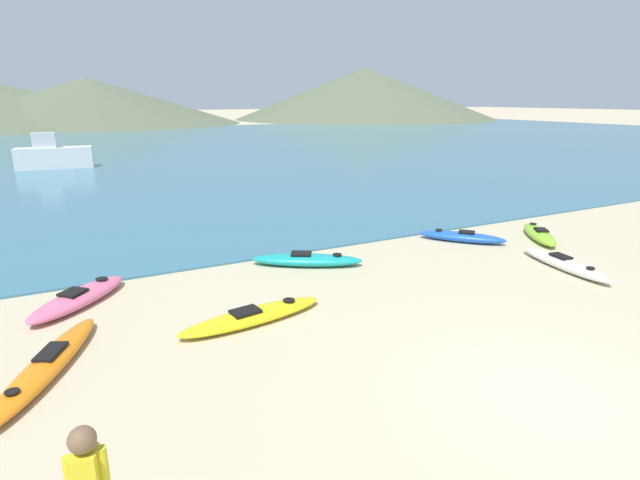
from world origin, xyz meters
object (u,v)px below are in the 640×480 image
at_px(kayak_on_sand_6, 564,264).
at_px(moored_boat_2, 53,156).
at_px(kayak_on_sand_2, 253,316).
at_px(kayak_on_sand_4, 307,260).
at_px(kayak_on_sand_0, 79,298).
at_px(kayak_on_sand_1, 539,234).
at_px(kayak_on_sand_5, 47,365).
at_px(kayak_on_sand_3, 462,237).

relative_size(kayak_on_sand_6, moored_boat_2, 0.68).
bearing_deg(kayak_on_sand_6, kayak_on_sand_2, 174.84).
relative_size(kayak_on_sand_4, moored_boat_2, 0.64).
bearing_deg(kayak_on_sand_2, kayak_on_sand_0, 139.92).
bearing_deg(kayak_on_sand_2, moored_boat_2, 96.89).
bearing_deg(kayak_on_sand_0, kayak_on_sand_6, -16.20).
distance_m(kayak_on_sand_1, kayak_on_sand_2, 10.41).
height_order(kayak_on_sand_2, kayak_on_sand_6, kayak_on_sand_6).
bearing_deg(kayak_on_sand_2, kayak_on_sand_5, -175.69).
height_order(kayak_on_sand_3, moored_boat_2, moored_boat_2).
bearing_deg(kayak_on_sand_3, kayak_on_sand_1, -21.50).
xyz_separation_m(kayak_on_sand_2, kayak_on_sand_5, (-3.68, -0.28, 0.01)).
bearing_deg(kayak_on_sand_5, kayak_on_sand_0, 77.93).
height_order(kayak_on_sand_5, moored_boat_2, moored_boat_2).
xyz_separation_m(kayak_on_sand_0, kayak_on_sand_4, (5.60, 0.08, -0.00)).
bearing_deg(kayak_on_sand_1, kayak_on_sand_4, 171.84).
height_order(kayak_on_sand_1, moored_boat_2, moored_boat_2).
bearing_deg(kayak_on_sand_0, kayak_on_sand_1, -4.42).
bearing_deg(kayak_on_sand_5, kayak_on_sand_2, 4.31).
height_order(kayak_on_sand_1, kayak_on_sand_2, kayak_on_sand_1).
bearing_deg(kayak_on_sand_5, kayak_on_sand_3, 13.45).
distance_m(kayak_on_sand_1, kayak_on_sand_6, 2.96).
height_order(kayak_on_sand_2, kayak_on_sand_4, kayak_on_sand_4).
xyz_separation_m(kayak_on_sand_2, kayak_on_sand_6, (8.44, -0.76, 0.02)).
relative_size(kayak_on_sand_0, moored_boat_2, 0.56).
bearing_deg(kayak_on_sand_2, kayak_on_sand_6, -5.16).
relative_size(kayak_on_sand_0, kayak_on_sand_6, 0.82).
bearing_deg(kayak_on_sand_4, kayak_on_sand_0, -179.17).
relative_size(kayak_on_sand_3, kayak_on_sand_4, 0.83).
distance_m(kayak_on_sand_3, kayak_on_sand_5, 11.91).
height_order(kayak_on_sand_3, kayak_on_sand_4, kayak_on_sand_4).
bearing_deg(kayak_on_sand_5, kayak_on_sand_4, 25.34).
relative_size(kayak_on_sand_2, kayak_on_sand_3, 1.34).
bearing_deg(kayak_on_sand_2, kayak_on_sand_3, 17.50).
height_order(kayak_on_sand_1, kayak_on_sand_4, kayak_on_sand_1).
relative_size(kayak_on_sand_0, kayak_on_sand_4, 0.86).
bearing_deg(kayak_on_sand_6, kayak_on_sand_5, 177.71).
xyz_separation_m(kayak_on_sand_5, kayak_on_sand_6, (12.12, -0.49, 0.01)).
bearing_deg(kayak_on_sand_4, moored_boat_2, 103.32).
relative_size(kayak_on_sand_2, kayak_on_sand_5, 0.93).
distance_m(kayak_on_sand_4, kayak_on_sand_5, 6.87).
height_order(kayak_on_sand_0, kayak_on_sand_2, kayak_on_sand_0).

